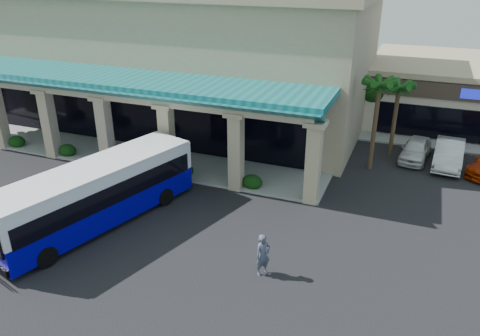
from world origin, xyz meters
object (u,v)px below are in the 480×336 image
at_px(pedestrian, 263,255).
at_px(car_white, 449,153).
at_px(transit_bus, 98,195).
at_px(car_silver, 416,150).

distance_m(pedestrian, car_white, 17.24).
height_order(transit_bus, car_silver, transit_bus).
bearing_deg(car_silver, pedestrian, -102.10).
bearing_deg(transit_bus, pedestrian, 10.33).
xyz_separation_m(pedestrian, car_silver, (5.51, 15.68, -0.25)).
xyz_separation_m(pedestrian, car_white, (7.56, 15.49, -0.15)).
bearing_deg(car_silver, car_white, 1.89).
relative_size(transit_bus, car_white, 2.32).
height_order(transit_bus, pedestrian, transit_bus).
xyz_separation_m(transit_bus, car_white, (16.70, 14.51, -0.79)).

